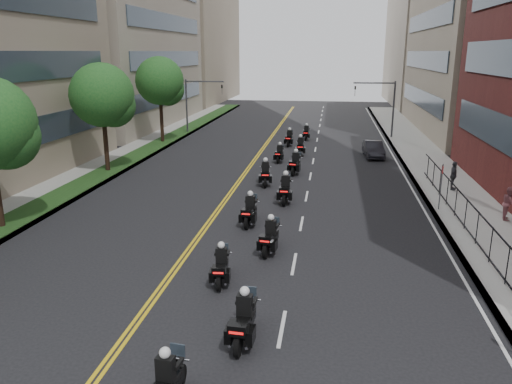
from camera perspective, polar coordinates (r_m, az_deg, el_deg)
sidewalk_right at (r=35.63m, az=20.51°, el=1.31°), size 4.00×90.00×0.15m
sidewalk_left at (r=38.51m, az=-17.00°, el=2.65°), size 4.00×90.00×0.15m
grass_strip at (r=38.16m, az=-15.93°, el=2.76°), size 2.00×90.00×0.04m
building_right_far at (r=88.60m, az=20.65°, el=17.82°), size 15.00×28.00×26.00m
building_left_far at (r=90.88m, az=-8.86°, el=18.52°), size 16.00×28.00×26.00m
iron_fence at (r=23.07m, az=24.58°, el=-4.59°), size 0.05×28.00×1.50m
street_trees at (r=31.67m, az=-21.09°, el=8.88°), size 4.40×38.40×7.98m
traffic_signal_right at (r=51.29m, az=14.41°, el=10.07°), size 4.09×0.20×5.60m
traffic_signal_left at (r=52.92m, az=-6.95°, el=10.60°), size 4.09×0.20×5.60m
motorcycle_1 at (r=15.21m, az=-1.41°, el=-14.54°), size 0.57×2.35×1.74m
motorcycle_2 at (r=18.81m, az=-3.99°, el=-8.55°), size 0.59×2.15×1.59m
motorcycle_3 at (r=21.49m, az=1.62°, el=-5.23°), size 0.68×2.26×1.67m
motorcycle_4 at (r=24.84m, az=-0.71°, el=-2.25°), size 0.55×2.33×1.72m
motorcycle_5 at (r=28.56m, az=3.37°, el=0.23°), size 0.57×2.48×1.83m
motorcycle_6 at (r=32.26m, az=1.08°, el=2.03°), size 0.71×2.41×1.78m
motorcycle_7 at (r=35.31m, az=4.52°, el=3.20°), size 0.72×2.41×1.78m
motorcycle_8 at (r=39.16m, az=2.71°, el=4.34°), size 0.55×2.11×1.56m
motorcycle_9 at (r=41.80m, az=5.10°, el=5.13°), size 0.57×2.38×1.75m
motorcycle_10 at (r=46.01m, az=3.83°, el=6.10°), size 0.56×2.27×1.68m
motorcycle_11 at (r=49.40m, az=5.77°, el=6.69°), size 0.50×2.17×1.61m
parked_sedan at (r=42.09m, az=13.27°, el=4.78°), size 1.68×4.02×1.29m
pedestrian_b at (r=28.12m, az=26.96°, el=-1.17°), size 0.82×0.96×1.70m
pedestrian_c at (r=32.81m, az=21.64°, el=1.74°), size 0.73×1.12×1.77m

